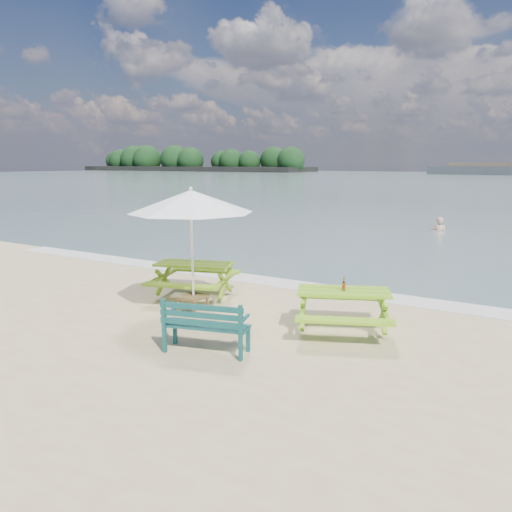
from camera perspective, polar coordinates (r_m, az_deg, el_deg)
The scene contains 9 objects.
foam_strip at distance 12.82m, azimuth 5.58°, elevation -3.44°, with size 22.00×0.90×0.01m, color silver.
island_headland at distance 186.55m, azimuth -7.26°, elevation 10.63°, with size 90.00×22.00×7.60m.
picnic_table_left at distance 11.72m, azimuth -7.06°, elevation -2.84°, with size 2.21×2.34×0.83m.
picnic_table_right at distance 9.47m, azimuth 9.90°, elevation -6.28°, with size 2.28×2.38×0.80m.
park_bench at distance 8.44m, azimuth -5.68°, elevation -9.11°, with size 1.50×0.83×0.88m.
side_table at distance 10.72m, azimuth -7.16°, elevation -5.36°, with size 0.56×0.56×0.34m.
patio_umbrella at distance 10.33m, azimuth -7.43°, elevation 6.19°, with size 2.81×2.81×2.56m.
beer_bottle at distance 9.28m, azimuth 10.00°, elevation -3.41°, with size 0.06×0.06×0.25m.
swimmer at distance 24.80m, azimuth 20.15°, elevation 2.07°, with size 0.73×0.53×1.87m.
Camera 1 is at (5.31, -6.64, 3.12)m, focal length 35.00 mm.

